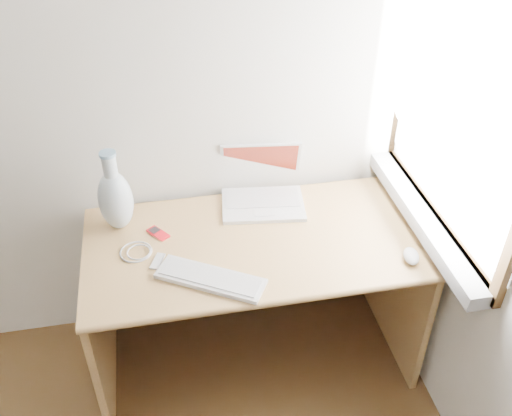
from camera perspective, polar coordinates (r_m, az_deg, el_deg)
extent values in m
cube|color=white|center=(2.11, 20.09, 10.81)|extent=(0.01, 0.90, 1.00)
cube|color=gray|center=(2.35, 16.24, -0.85)|extent=(0.10, 0.96, 0.06)
cube|color=white|center=(2.06, 18.39, 11.50)|extent=(0.02, 0.84, 0.92)
cube|color=tan|center=(2.28, -0.15, -3.47)|extent=(1.34, 0.67, 0.03)
cube|color=tan|center=(2.52, -15.27, -11.36)|extent=(0.03, 0.63, 0.68)
cube|color=tan|center=(2.69, 13.89, -7.43)|extent=(0.03, 0.63, 0.68)
cube|color=tan|center=(2.67, -1.44, -2.94)|extent=(1.29, 0.03, 0.44)
cube|color=white|center=(2.44, 0.70, 0.35)|extent=(0.38, 0.28, 0.02)
cube|color=white|center=(2.43, 0.71, 0.55)|extent=(0.33, 0.17, 0.00)
cube|color=white|center=(2.47, 0.16, 4.18)|extent=(0.36, 0.13, 0.22)
cube|color=maroon|center=(2.47, 0.16, 4.18)|extent=(0.33, 0.11, 0.19)
cube|color=white|center=(2.10, -4.57, -7.06)|extent=(0.41, 0.31, 0.02)
cube|color=white|center=(2.09, -4.59, -6.85)|extent=(0.37, 0.27, 0.00)
ellipsoid|color=white|center=(2.25, 15.26, -4.66)|extent=(0.08, 0.11, 0.03)
cube|color=#A80B14|center=(2.33, -9.76, -2.51)|extent=(0.09, 0.11, 0.01)
cube|color=black|center=(2.33, -9.77, -2.41)|extent=(0.05, 0.05, 0.00)
torus|color=white|center=(2.26, -11.91, -4.31)|extent=(0.14, 0.14, 0.01)
cube|color=white|center=(2.20, -9.81, -5.26)|extent=(0.07, 0.09, 0.01)
ellipsoid|color=silver|center=(2.32, -13.84, 0.73)|extent=(0.14, 0.14, 0.26)
cylinder|color=silver|center=(2.24, -14.44, 4.09)|extent=(0.05, 0.05, 0.11)
cylinder|color=#7CA8C7|center=(2.21, -14.64, 5.25)|extent=(0.06, 0.06, 0.01)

